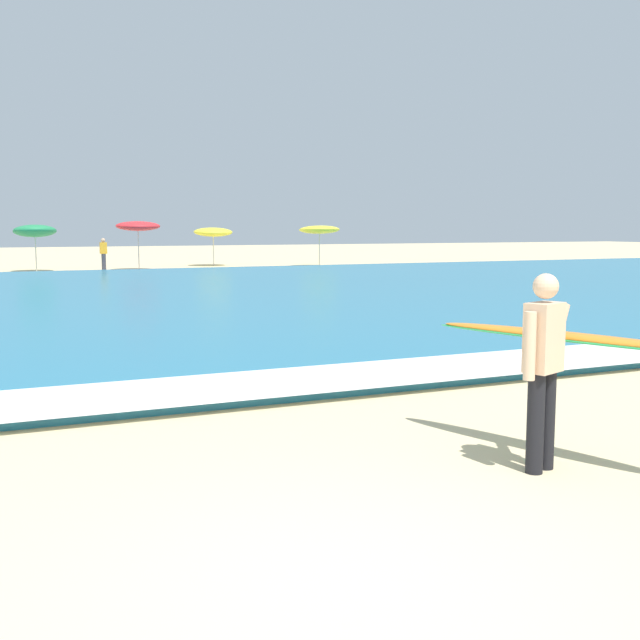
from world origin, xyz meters
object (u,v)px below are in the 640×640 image
object	(u,v)px
beach_umbrella_4	(213,232)
beach_umbrella_5	(319,230)
surfer_with_board	(558,351)
beach_umbrella_2	(35,231)
beach_umbrella_3	(138,226)
beachgoer_near_row_left	(104,254)

from	to	relation	value
beach_umbrella_4	beach_umbrella_5	xyz separation A→B (m)	(5.02, -2.83, 0.13)
surfer_with_board	beach_umbrella_4	distance (m)	35.79
beach_umbrella_2	beach_umbrella_5	bearing A→B (deg)	-3.76
beach_umbrella_3	beach_umbrella_4	size ratio (longest dim) A/B	1.14
beach_umbrella_4	surfer_with_board	bearing A→B (deg)	-101.10
beach_umbrella_4	beach_umbrella_5	world-z (taller)	beach_umbrella_5
beach_umbrella_2	beachgoer_near_row_left	bearing A→B (deg)	-20.30
beach_umbrella_4	beach_umbrella_5	bearing A→B (deg)	-29.41
beach_umbrella_5	beachgoer_near_row_left	xyz separation A→B (m)	(-11.23, -0.16, -1.11)
beach_umbrella_3	beachgoer_near_row_left	size ratio (longest dim) A/B	1.52
beach_umbrella_5	beach_umbrella_2	bearing A→B (deg)	176.24
beach_umbrella_5	beachgoer_near_row_left	distance (m)	11.28
surfer_with_board	beachgoer_near_row_left	world-z (taller)	surfer_with_board
beach_umbrella_3	beach_umbrella_5	size ratio (longest dim) A/B	1.09
surfer_with_board	beach_umbrella_4	size ratio (longest dim) A/B	1.33
beach_umbrella_5	beachgoer_near_row_left	size ratio (longest dim) A/B	1.39
surfer_with_board	beachgoer_near_row_left	distance (m)	32.13
surfer_with_board	beach_umbrella_4	world-z (taller)	beach_umbrella_4
surfer_with_board	beach_umbrella_3	size ratio (longest dim) A/B	1.17
beach_umbrella_5	beach_umbrella_3	bearing A→B (deg)	178.89
beach_umbrella_3	beach_umbrella_4	world-z (taller)	beach_umbrella_3
beach_umbrella_4	beachgoer_near_row_left	distance (m)	6.96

